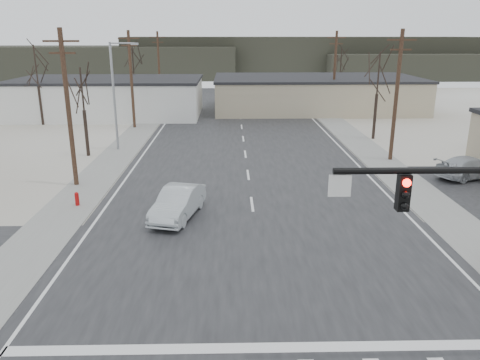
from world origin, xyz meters
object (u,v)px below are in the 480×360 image
(fire_hydrant, at_px, (77,199))
(car_parked_silver, at_px, (470,167))
(sedan_crossing, at_px, (178,203))
(car_far_a, at_px, (279,97))
(car_far_b, at_px, (223,96))

(fire_hydrant, bearing_deg, car_parked_silver, 11.06)
(sedan_crossing, distance_m, car_far_a, 46.85)
(fire_hydrant, xyz_separation_m, sedan_crossing, (6.08, -1.90, 0.41))
(fire_hydrant, distance_m, car_parked_silver, 26.05)
(car_far_a, bearing_deg, fire_hydrant, 52.26)
(sedan_crossing, relative_size, car_far_b, 1.27)
(fire_hydrant, xyz_separation_m, car_far_a, (16.20, 43.84, 0.27))
(car_far_a, relative_size, car_parked_silver, 0.90)
(sedan_crossing, distance_m, car_far_b, 47.20)
(fire_hydrant, distance_m, sedan_crossing, 6.38)
(fire_hydrant, height_order, car_far_b, car_far_b)
(fire_hydrant, xyz_separation_m, car_parked_silver, (25.57, 5.00, 0.33))
(fire_hydrant, relative_size, car_far_a, 0.19)
(fire_hydrant, bearing_deg, car_far_b, 80.04)
(sedan_crossing, distance_m, car_parked_silver, 20.68)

